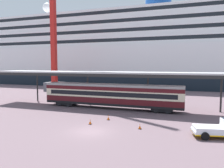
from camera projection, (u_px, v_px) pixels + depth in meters
name	position (u px, v px, depth m)	size (l,w,h in m)	color
ground_plane	(90.00, 131.00, 24.44)	(400.00, 400.00, 0.00)	#68535B
cruise_ship	(147.00, 52.00, 77.61)	(145.56, 25.21, 34.35)	black
platform_canopy	(112.00, 73.00, 37.18)	(45.36, 5.35, 6.17)	#BBBBBB
train_carriage	(111.00, 95.00, 37.12)	(23.57, 2.81, 4.11)	black
traffic_cone_near	(108.00, 117.00, 29.54)	(0.36, 0.36, 0.67)	black
traffic_cone_mid	(90.00, 122.00, 27.39)	(0.36, 0.36, 0.69)	black
traffic_cone_far	(140.00, 126.00, 25.38)	(0.36, 0.36, 0.61)	black
dockside_crane	(55.00, 27.00, 61.12)	(13.91, 4.40, 56.66)	#595960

